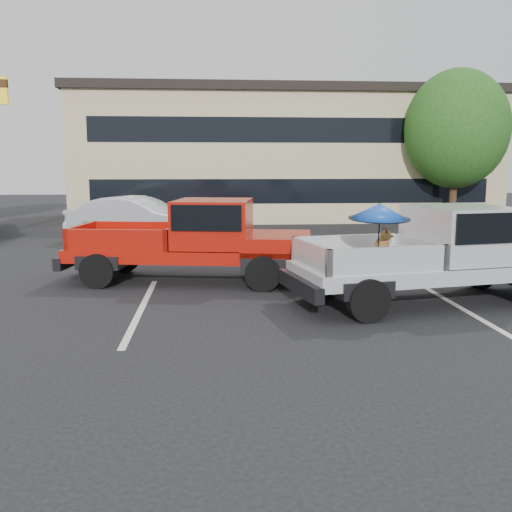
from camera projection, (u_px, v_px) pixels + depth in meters
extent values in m
plane|color=black|center=(319.00, 336.00, 8.99)|extent=(90.00, 90.00, 0.00)
cube|color=silver|center=(142.00, 308.00, 10.72)|extent=(0.12, 5.00, 0.01)
cube|color=silver|center=(451.00, 302.00, 11.18)|extent=(0.12, 5.00, 0.01)
cube|color=#CDB588|center=(282.00, 158.00, 29.34)|extent=(20.00, 8.00, 6.00)
cube|color=black|center=(283.00, 96.00, 28.85)|extent=(20.40, 8.40, 0.40)
cube|color=black|center=(293.00, 191.00, 25.66)|extent=(18.00, 0.08, 1.10)
cube|color=black|center=(294.00, 130.00, 25.23)|extent=(18.00, 0.08, 1.10)
cylinder|color=#332114|center=(453.00, 195.00, 25.21)|extent=(0.32, 0.32, 2.73)
ellipsoid|color=#1C4E16|center=(457.00, 129.00, 24.76)|extent=(4.46, 4.46, 5.13)
cylinder|color=#332114|center=(345.00, 187.00, 32.85)|extent=(0.32, 0.32, 2.86)
ellipsoid|color=#1C4E16|center=(346.00, 134.00, 32.37)|extent=(4.68, 4.68, 5.38)
cylinder|color=black|center=(368.00, 300.00, 9.73)|extent=(0.80, 0.42, 0.76)
cylinder|color=black|center=(326.00, 280.00, 11.49)|extent=(0.80, 0.42, 0.76)
cylinder|color=black|center=(480.00, 271.00, 12.43)|extent=(0.80, 0.42, 0.76)
cube|color=silver|center=(434.00, 269.00, 11.05)|extent=(5.66, 2.91, 0.28)
cube|color=black|center=(300.00, 285.00, 10.36)|extent=(0.55, 1.96, 0.28)
cube|color=silver|center=(460.00, 233.00, 11.08)|extent=(1.97, 2.12, 1.05)
cube|color=black|center=(461.00, 223.00, 11.05)|extent=(1.84, 2.19, 0.55)
cube|color=black|center=(365.00, 270.00, 10.66)|extent=(2.61, 2.24, 0.10)
cube|color=silver|center=(347.00, 247.00, 11.44)|extent=(2.28, 0.53, 0.50)
cube|color=silver|center=(389.00, 261.00, 9.78)|extent=(2.28, 0.53, 0.50)
cube|color=silver|center=(311.00, 256.00, 10.32)|extent=(0.45, 1.83, 0.50)
cube|color=silver|center=(418.00, 251.00, 10.90)|extent=(0.45, 1.83, 0.50)
ellipsoid|color=brown|center=(374.00, 257.00, 10.94)|extent=(0.50, 0.44, 0.29)
cylinder|color=brown|center=(387.00, 259.00, 10.94)|extent=(0.06, 0.06, 0.22)
cylinder|color=brown|center=(383.00, 257.00, 11.07)|extent=(0.06, 0.06, 0.22)
ellipsoid|color=brown|center=(382.00, 247.00, 10.95)|extent=(0.32, 0.30, 0.39)
cylinder|color=red|center=(383.00, 240.00, 10.93)|extent=(0.19, 0.19, 0.04)
sphere|color=brown|center=(386.00, 235.00, 10.94)|extent=(0.21, 0.21, 0.21)
cone|color=black|center=(391.00, 236.00, 10.97)|extent=(0.16, 0.13, 0.10)
cone|color=black|center=(387.00, 230.00, 10.86)|extent=(0.07, 0.07, 0.11)
cone|color=black|center=(384.00, 230.00, 10.97)|extent=(0.07, 0.07, 0.11)
cylinder|color=brown|center=(366.00, 262.00, 10.91)|extent=(0.26, 0.05, 0.09)
cylinder|color=black|center=(378.00, 242.00, 10.22)|extent=(0.02, 0.10, 1.05)
cone|color=#1447B3|center=(379.00, 211.00, 10.14)|extent=(1.10, 1.12, 0.36)
cylinder|color=black|center=(380.00, 202.00, 10.11)|extent=(0.02, 0.02, 0.10)
cylinder|color=black|center=(379.00, 219.00, 10.16)|extent=(1.10, 1.10, 0.09)
cylinder|color=black|center=(98.00, 271.00, 12.43)|extent=(0.80, 0.40, 0.76)
cylinder|color=black|center=(124.00, 257.00, 14.25)|extent=(0.80, 0.40, 0.76)
cylinder|color=black|center=(263.00, 273.00, 12.14)|extent=(0.80, 0.40, 0.76)
cylinder|color=black|center=(268.00, 259.00, 13.96)|extent=(0.80, 0.40, 0.76)
cube|color=#A21209|center=(190.00, 252.00, 13.14)|extent=(5.66, 2.77, 0.28)
cube|color=#A21209|center=(277.00, 244.00, 12.95)|extent=(1.80, 2.15, 0.46)
cube|color=black|center=(310.00, 261.00, 12.94)|extent=(0.51, 1.98, 0.30)
cube|color=black|center=(74.00, 258.00, 13.40)|extent=(0.49, 1.97, 0.28)
cube|color=#A21209|center=(213.00, 223.00, 12.99)|extent=(1.93, 2.09, 1.06)
cube|color=black|center=(213.00, 214.00, 12.96)|extent=(1.80, 2.17, 0.55)
cube|color=black|center=(128.00, 249.00, 13.25)|extent=(2.58, 2.19, 0.10)
cube|color=#A21209|center=(138.00, 232.00, 14.07)|extent=(2.30, 0.47, 0.50)
cube|color=#A21209|center=(115.00, 241.00, 12.34)|extent=(2.30, 0.47, 0.50)
cube|color=#A21209|center=(81.00, 236.00, 13.29)|extent=(0.39, 1.84, 0.50)
cube|color=#A21209|center=(175.00, 237.00, 13.11)|extent=(0.39, 1.84, 0.50)
imported|color=#A7A8AE|center=(138.00, 220.00, 19.53)|extent=(5.14, 3.23, 1.60)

